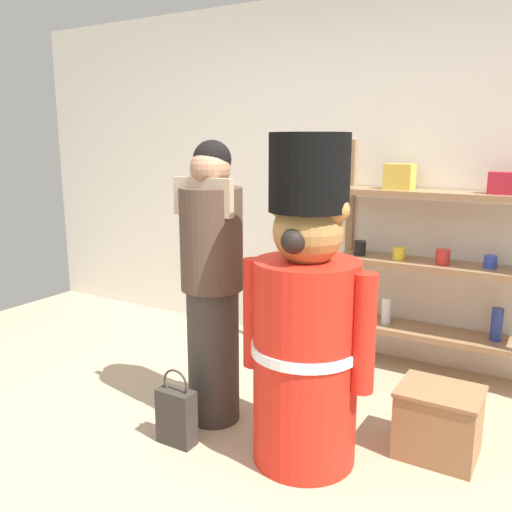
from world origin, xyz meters
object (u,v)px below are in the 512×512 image
Objects in this scene: teddy_bear_guard at (306,324)px; person_shopper at (212,281)px; shopping_bag at (176,415)px; merchandise_shelf at (443,258)px; display_crate at (438,422)px.

teddy_bear_guard reaches higher than person_shopper.
teddy_bear_guard is 0.87m from shopping_bag.
person_shopper is at bearing 170.83° from teddy_bear_guard.
merchandise_shelf reaches higher than person_shopper.
shopping_bag is at bearing -160.68° from teddy_bear_guard.
teddy_bear_guard reaches higher than merchandise_shelf.
shopping_bag is 1.34m from display_crate.
merchandise_shelf is 0.98× the size of teddy_bear_guard.
display_crate is (0.23, -1.00, -0.63)m from merchandise_shelf.
shopping_bag is at bearing -92.65° from person_shopper.
person_shopper is at bearing -126.95° from merchandise_shelf.
display_crate is at bearing -76.77° from merchandise_shelf.
teddy_bear_guard reaches higher than display_crate.
merchandise_shelf is at bearing 76.20° from teddy_bear_guard.
shopping_bag is (-0.01, -0.32, -0.66)m from person_shopper.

